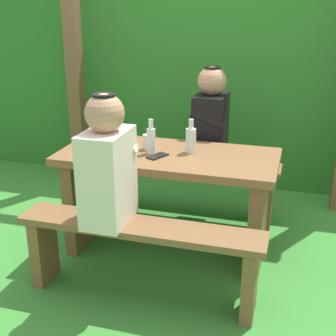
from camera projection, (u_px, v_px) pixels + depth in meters
ground_plane at (168, 249)px, 3.24m from camera, size 12.00×12.00×0.00m
hedge_backdrop at (217, 87)px, 4.49m from camera, size 6.40×0.80×1.66m
pergola_post_left at (75, 70)px, 4.12m from camera, size 0.12×0.12×2.08m
picnic_table at (168, 185)px, 3.08m from camera, size 1.40×0.64×0.70m
bench_near at (140, 246)px, 2.62m from camera, size 1.40×0.24×0.47m
bench_far at (188, 176)px, 3.63m from camera, size 1.40×0.24×0.47m
person_white_shirt at (107, 165)px, 2.51m from camera, size 0.25×0.35×0.72m
person_black_coat at (211, 120)px, 3.43m from camera, size 0.25×0.35×0.72m
drinking_glass at (148, 142)px, 3.06m from camera, size 0.07×0.07×0.10m
bottle_left at (191, 139)px, 2.99m from camera, size 0.07×0.07×0.22m
bottle_right at (151, 139)px, 2.97m from camera, size 0.06×0.06×0.22m
bottle_center at (132, 143)px, 2.92m from camera, size 0.06×0.06×0.20m
cell_phone at (158, 156)px, 2.93m from camera, size 0.12×0.16×0.01m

